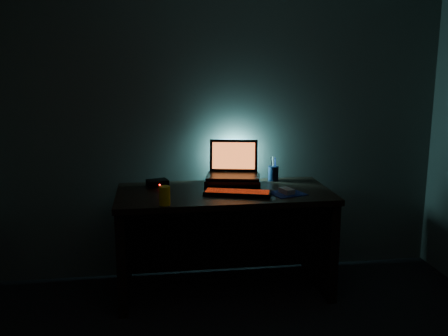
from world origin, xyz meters
name	(u,v)px	position (x,y,z in m)	size (l,w,h in m)	color
room	(287,169)	(0.00, 0.00, 1.25)	(3.50, 4.00, 2.50)	black
desk	(223,224)	(0.00, 1.67, 0.49)	(1.50, 0.70, 0.75)	black
riser	(233,181)	(0.09, 1.78, 0.78)	(0.40, 0.30, 0.06)	black
laptop	(233,168)	(0.10, 1.83, 0.87)	(0.42, 0.35, 0.26)	black
keyboard	(237,193)	(0.07, 1.51, 0.76)	(0.48, 0.27, 0.03)	black
mousepad	(287,193)	(0.42, 1.49, 0.75)	(0.22, 0.20, 0.00)	#0C1955
mouse	(287,191)	(0.42, 1.49, 0.77)	(0.07, 0.11, 0.03)	gray
pen_cup	(273,173)	(0.42, 1.89, 0.81)	(0.08, 0.08, 0.11)	black
juice_glass	(165,196)	(-0.42, 1.33, 0.81)	(0.07, 0.07, 0.12)	gold
router	(157,183)	(-0.46, 1.83, 0.77)	(0.17, 0.15, 0.05)	black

